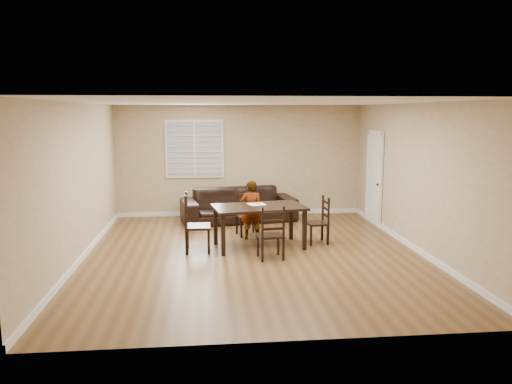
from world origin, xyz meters
TOP-DOWN VIEW (x-y plane):
  - ground at (0.00, 0.00)m, footprint 7.00×7.00m
  - room at (0.04, 0.18)m, footprint 6.04×7.04m
  - dining_table at (0.15, 0.45)m, footprint 1.81×1.19m
  - chair_near at (-0.02, 1.50)m, footprint 0.50×0.48m
  - chair_far at (0.28, -0.43)m, footprint 0.47×0.45m
  - chair_left at (-1.13, 0.27)m, footprint 0.46×0.49m
  - chair_right at (1.41, 0.63)m, footprint 0.42×0.44m
  - child at (0.06, 1.06)m, footprint 0.46×0.32m
  - napkin at (0.12, 0.64)m, footprint 0.38×0.38m
  - donut at (0.14, 0.64)m, footprint 0.10×0.10m
  - sofa at (-0.08, 2.77)m, footprint 2.77×1.45m

SIDE VIEW (x-z plane):
  - ground at x=0.00m, z-range 0.00..0.00m
  - sofa at x=-0.08m, z-range 0.00..0.77m
  - chair_right at x=1.41m, z-range -0.04..0.88m
  - chair_near at x=-0.02m, z-range -0.04..0.89m
  - chair_far at x=0.28m, z-range -0.04..0.91m
  - chair_left at x=-1.13m, z-range -0.05..1.03m
  - child at x=0.06m, z-range 0.00..1.19m
  - dining_table at x=0.15m, z-range 0.31..1.10m
  - napkin at x=0.12m, z-range 0.79..0.80m
  - donut at x=0.14m, z-range 0.80..0.83m
  - room at x=0.04m, z-range 0.45..3.17m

